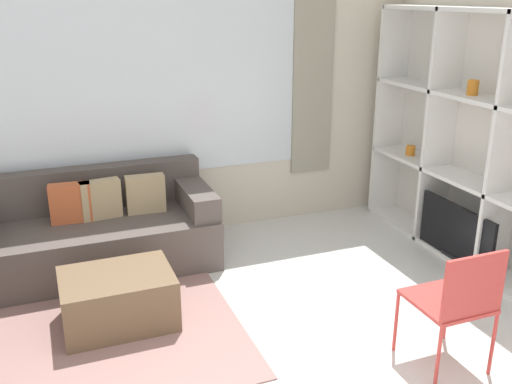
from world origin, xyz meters
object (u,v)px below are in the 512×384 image
at_px(shelving_unit, 475,145).
at_px(couch_main, 93,233).
at_px(folding_chair, 457,299).
at_px(ottoman, 118,299).

xyz_separation_m(shelving_unit, couch_main, (-3.19, 0.98, -0.73)).
bearing_deg(shelving_unit, couch_main, 162.96).
bearing_deg(folding_chair, shelving_unit, -132.54).
relative_size(ottoman, folding_chair, 0.91).
bearing_deg(ottoman, couch_main, 92.98).
bearing_deg(couch_main, shelving_unit, -17.04).
height_order(shelving_unit, folding_chair, shelving_unit).
bearing_deg(shelving_unit, ottoman, -179.29).
xyz_separation_m(couch_main, ottoman, (0.05, -1.02, -0.12)).
bearing_deg(ottoman, shelving_unit, 0.71).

